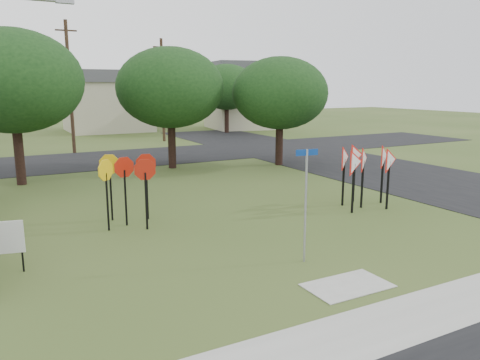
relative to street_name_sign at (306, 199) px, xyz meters
name	(u,v)px	position (x,y,z in m)	size (l,w,h in m)	color
ground	(290,254)	(-0.02, 0.62, -1.74)	(140.00, 140.00, 0.00)	#35491B
sidewalk	(407,318)	(-0.02, -3.58, -1.73)	(30.00, 1.60, 0.02)	#9B9B93
planting_strip	(459,347)	(-0.02, -4.78, -1.74)	(30.00, 0.80, 0.02)	#35491B
street_right	(364,167)	(11.98, 10.62, -1.73)	(8.00, 50.00, 0.02)	black
street_far	(117,159)	(-0.02, 20.62, -1.73)	(60.00, 8.00, 0.02)	black
curb_pad	(348,286)	(-0.02, -1.78, -1.73)	(2.00, 1.20, 0.02)	#9B9B93
street_name_sign	(306,199)	(0.00, 0.00, 0.00)	(0.63, 0.11, 3.05)	#95979D
stop_sign_cluster	(126,174)	(-3.25, 5.61, 0.02)	(2.18, 1.83, 2.36)	black
yield_sign_cluster	(365,161)	(5.50, 3.72, 0.05)	(3.04, 1.89, 2.44)	black
info_board	(0,240)	(-7.17, 2.81, -0.82)	(1.09, 0.29, 1.38)	black
far_pole_a	(70,87)	(-2.02, 24.62, 2.86)	(1.40, 0.24, 9.00)	#3D2B1C
far_pole_b	(163,90)	(5.98, 28.62, 2.60)	(1.40, 0.24, 8.50)	#3D2B1C
house_mid	(107,101)	(3.98, 40.62, 1.40)	(8.40, 8.40, 6.20)	#B4AE90
house_right	(243,95)	(17.98, 36.62, 1.91)	(8.30, 8.30, 7.20)	#B4AE90
tree_near_left	(12,81)	(-6.02, 14.62, 3.11)	(6.40, 6.40, 7.27)	black
tree_near_mid	(170,88)	(1.98, 15.62, 2.80)	(6.00, 6.00, 6.80)	black
tree_near_right	(280,93)	(7.98, 13.62, 2.48)	(5.60, 5.60, 6.33)	black
tree_far_right	(227,87)	(13.98, 32.62, 2.80)	(6.00, 6.00, 6.80)	black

